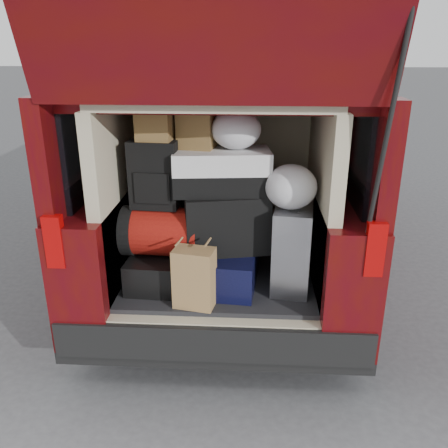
{
  "coord_description": "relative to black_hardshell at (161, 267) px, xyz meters",
  "views": [
    {
      "loc": [
        0.2,
        -2.65,
        2.04
      ],
      "look_at": [
        0.03,
        0.2,
        0.94
      ],
      "focal_mm": 38.0,
      "sensor_mm": 36.0,
      "label": 1
    }
  ],
  "objects": [
    {
      "name": "navy_hardshell",
      "position": [
        0.4,
        -0.0,
        0.02
      ],
      "size": [
        0.49,
        0.58,
        0.23
      ],
      "primitive_type": "cube",
      "rotation": [
        0.0,
        0.0,
        -0.09
      ],
      "color": "black",
      "rests_on": "load_floor"
    },
    {
      "name": "grocery_sack_upper",
      "position": [
        0.24,
        0.1,
        0.88
      ],
      "size": [
        0.24,
        0.21,
        0.21
      ],
      "primitive_type": "cube",
      "rotation": [
        0.0,
        0.0,
        -0.17
      ],
      "color": "brown",
      "rests_on": "twotone_duffel"
    },
    {
      "name": "black_hardshell",
      "position": [
        0.0,
        0.0,
        0.0
      ],
      "size": [
        0.4,
        0.53,
        0.2
      ],
      "primitive_type": "cube",
      "rotation": [
        0.0,
        0.0,
        -0.06
      ],
      "color": "black",
      "rests_on": "load_floor"
    },
    {
      "name": "kraft_bag",
      "position": [
        0.26,
        -0.29,
        0.08
      ],
      "size": [
        0.26,
        0.19,
        0.37
      ],
      "primitive_type": "cube",
      "rotation": [
        0.0,
        0.0,
        -0.19
      ],
      "color": "#9A7745",
      "rests_on": "load_floor"
    },
    {
      "name": "plastic_bag_center",
      "position": [
        0.48,
        0.08,
        0.89
      ],
      "size": [
        0.35,
        0.33,
        0.24
      ],
      "primitive_type": "ellipsoid",
      "rotation": [
        0.0,
        0.0,
        0.18
      ],
      "color": "white",
      "rests_on": "twotone_duffel"
    },
    {
      "name": "ground",
      "position": [
        0.38,
        -0.13,
        -0.65
      ],
      "size": [
        80.0,
        80.0,
        0.0
      ],
      "primitive_type": "plane",
      "color": "#3C3C3E",
      "rests_on": "ground"
    },
    {
      "name": "backpack",
      "position": [
        -0.01,
        0.02,
        0.62
      ],
      "size": [
        0.3,
        0.2,
        0.42
      ],
      "primitive_type": "cube",
      "rotation": [
        0.0,
        0.0,
        -0.07
      ],
      "color": "black",
      "rests_on": "red_duffel"
    },
    {
      "name": "plastic_bag_right",
      "position": [
        0.82,
        -0.05,
        0.58
      ],
      "size": [
        0.35,
        0.34,
        0.27
      ],
      "primitive_type": "ellipsoid",
      "rotation": [
        0.0,
        0.0,
        -0.16
      ],
      "color": "white",
      "rests_on": "silver_roller"
    },
    {
      "name": "grocery_sack_lower",
      "position": [
        0.0,
        0.03,
        0.93
      ],
      "size": [
        0.22,
        0.19,
        0.19
      ],
      "primitive_type": "cube",
      "rotation": [
        0.0,
        0.0,
        -0.09
      ],
      "color": "brown",
      "rests_on": "backpack"
    },
    {
      "name": "silver_roller",
      "position": [
        0.85,
        -0.03,
        0.17
      ],
      "size": [
        0.27,
        0.39,
        0.55
      ],
      "primitive_type": "cube",
      "rotation": [
        0.0,
        0.0,
        -0.13
      ],
      "color": "silver",
      "rests_on": "load_floor"
    },
    {
      "name": "red_duffel",
      "position": [
        0.02,
        -0.01,
        0.26
      ],
      "size": [
        0.5,
        0.34,
        0.31
      ],
      "primitive_type": "cube",
      "rotation": [
        0.0,
        0.0,
        -0.05
      ],
      "color": "maroon",
      "rests_on": "black_hardshell"
    },
    {
      "name": "load_floor",
      "position": [
        0.38,
        0.15,
        -0.38
      ],
      "size": [
        1.24,
        1.05,
        0.55
      ],
      "primitive_type": "cube",
      "color": "black",
      "rests_on": "ground"
    },
    {
      "name": "twotone_duffel",
      "position": [
        0.4,
        0.05,
        0.64
      ],
      "size": [
        0.62,
        0.36,
        0.26
      ],
      "primitive_type": "cube",
      "rotation": [
        0.0,
        0.0,
        0.1
      ],
      "color": "silver",
      "rests_on": "black_soft_case"
    },
    {
      "name": "black_soft_case",
      "position": [
        0.42,
        0.03,
        0.32
      ],
      "size": [
        0.57,
        0.41,
        0.38
      ],
      "primitive_type": "cube",
      "rotation": [
        0.0,
        0.0,
        0.21
      ],
      "color": "black",
      "rests_on": "navy_hardshell"
    },
    {
      "name": "minivan",
      "position": [
        0.38,
        1.73,
        0.26
      ],
      "size": [
        1.9,
        5.35,
        2.77
      ],
      "color": "black",
      "rests_on": "ground"
    }
  ]
}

